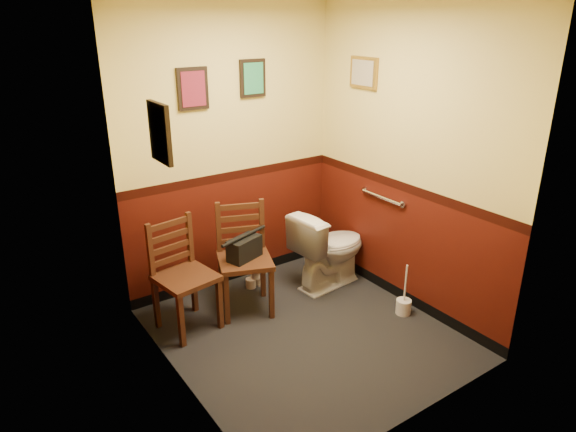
# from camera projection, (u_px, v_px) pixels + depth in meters

# --- Properties ---
(floor) EXTENTS (2.20, 2.40, 0.00)m
(floor) POSITION_uv_depth(u_px,v_px,m) (305.00, 333.00, 4.38)
(floor) COLOR black
(floor) RESTS_ON ground
(wall_back) EXTENTS (2.20, 0.00, 2.70)m
(wall_back) POSITION_uv_depth(u_px,v_px,m) (231.00, 151.00, 4.81)
(wall_back) COLOR #441009
(wall_back) RESTS_ON ground
(wall_front) EXTENTS (2.20, 0.00, 2.70)m
(wall_front) POSITION_uv_depth(u_px,v_px,m) (430.00, 235.00, 2.97)
(wall_front) COLOR #441009
(wall_front) RESTS_ON ground
(wall_left) EXTENTS (0.00, 2.40, 2.70)m
(wall_left) POSITION_uv_depth(u_px,v_px,m) (170.00, 213.00, 3.31)
(wall_left) COLOR #441009
(wall_left) RESTS_ON ground
(wall_right) EXTENTS (0.00, 2.40, 2.70)m
(wall_right) POSITION_uv_depth(u_px,v_px,m) (408.00, 161.00, 4.47)
(wall_right) COLOR #441009
(wall_right) RESTS_ON ground
(grab_bar) EXTENTS (0.05, 0.56, 0.06)m
(grab_bar) POSITION_uv_depth(u_px,v_px,m) (382.00, 197.00, 4.80)
(grab_bar) COLOR silver
(grab_bar) RESTS_ON wall_right
(framed_print_back_a) EXTENTS (0.28, 0.04, 0.36)m
(framed_print_back_a) POSITION_uv_depth(u_px,v_px,m) (193.00, 89.00, 4.39)
(framed_print_back_a) COLOR black
(framed_print_back_a) RESTS_ON wall_back
(framed_print_back_b) EXTENTS (0.26, 0.04, 0.34)m
(framed_print_back_b) POSITION_uv_depth(u_px,v_px,m) (253.00, 78.00, 4.69)
(framed_print_back_b) COLOR black
(framed_print_back_b) RESTS_ON wall_back
(framed_print_left) EXTENTS (0.04, 0.30, 0.38)m
(framed_print_left) POSITION_uv_depth(u_px,v_px,m) (160.00, 133.00, 3.21)
(framed_print_left) COLOR black
(framed_print_left) RESTS_ON wall_left
(framed_print_right) EXTENTS (0.04, 0.34, 0.28)m
(framed_print_right) POSITION_uv_depth(u_px,v_px,m) (364.00, 73.00, 4.67)
(framed_print_right) COLOR olive
(framed_print_right) RESTS_ON wall_right
(toilet) EXTENTS (0.84, 0.52, 0.78)m
(toilet) POSITION_uv_depth(u_px,v_px,m) (330.00, 249.00, 5.06)
(toilet) COLOR white
(toilet) RESTS_ON floor
(toilet_brush) EXTENTS (0.14, 0.14, 0.49)m
(toilet_brush) POSITION_uv_depth(u_px,v_px,m) (404.00, 306.00, 4.65)
(toilet_brush) COLOR silver
(toilet_brush) RESTS_ON floor
(chair_left) EXTENTS (0.52, 0.52, 0.97)m
(chair_left) POSITION_uv_depth(u_px,v_px,m) (183.00, 276.00, 4.33)
(chair_left) COLOR #3E2012
(chair_left) RESTS_ON floor
(chair_right) EXTENTS (0.60, 0.60, 0.99)m
(chair_right) POSITION_uv_depth(u_px,v_px,m) (244.00, 258.00, 4.61)
(chair_right) COLOR #3E2012
(chair_right) RESTS_ON floor
(handbag) EXTENTS (0.35, 0.25, 0.23)m
(handbag) POSITION_uv_depth(u_px,v_px,m) (244.00, 248.00, 4.53)
(handbag) COLOR black
(handbag) RESTS_ON chair_right
(tp_stack) EXTENTS (0.22, 0.13, 0.37)m
(tp_stack) POSITION_uv_depth(u_px,v_px,m) (256.00, 272.00, 5.10)
(tp_stack) COLOR silver
(tp_stack) RESTS_ON floor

